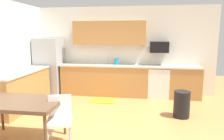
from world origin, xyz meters
TOP-DOWN VIEW (x-y plane):
  - ground_plane at (0.00, 0.00)m, footprint 12.00×12.00m
  - wall_back at (0.00, 2.65)m, footprint 5.80×0.10m
  - cabinet_run_back at (-0.43, 2.30)m, footprint 2.65×0.60m
  - cabinet_run_back_right at (1.95, 2.30)m, footprint 0.90×0.60m
  - cabinet_run_left at (-2.30, 0.80)m, footprint 0.60×2.00m
  - countertop_back at (0.00, 2.30)m, footprint 4.80×0.64m
  - countertop_left at (-2.30, 0.80)m, footprint 0.64×2.00m
  - upper_cabinets_back at (-0.30, 2.43)m, footprint 2.20×0.34m
  - refrigerator at (-2.18, 2.22)m, footprint 0.76×0.70m
  - oven_range at (1.20, 2.30)m, footprint 0.60×0.60m
  - microwave at (1.20, 2.40)m, footprint 0.54×0.36m
  - sink_basin at (-0.35, 2.30)m, footprint 0.48×0.40m
  - sink_faucet at (-0.35, 2.48)m, footprint 0.02×0.02m
  - dining_table at (-1.32, -0.85)m, footprint 1.40×0.90m
  - chair_near_table at (-0.60, -0.86)m, footprint 0.50×0.50m
  - trash_bin at (1.63, 0.74)m, footprint 0.36×0.36m
  - floor_mat at (-0.37, 1.65)m, footprint 0.70×0.50m
  - kettle at (-0.06, 2.35)m, footprint 0.14×0.14m

SIDE VIEW (x-z plane):
  - ground_plane at x=0.00m, z-range 0.00..0.00m
  - floor_mat at x=-0.37m, z-range 0.00..0.01m
  - trash_bin at x=1.63m, z-range 0.00..0.60m
  - cabinet_run_back at x=-0.43m, z-range 0.00..0.90m
  - cabinet_run_back_right at x=1.95m, z-range 0.00..0.90m
  - cabinet_run_left at x=-2.30m, z-range 0.00..0.90m
  - oven_range at x=1.20m, z-range 0.00..0.91m
  - chair_near_table at x=-0.60m, z-range 0.08..0.93m
  - dining_table at x=-1.32m, z-range 0.31..1.06m
  - refrigerator at x=-2.18m, z-range 0.00..1.74m
  - sink_basin at x=-0.35m, z-range 0.81..0.95m
  - countertop_back at x=0.00m, z-range 0.90..0.94m
  - countertop_left at x=-2.30m, z-range 0.90..0.94m
  - kettle at x=-0.06m, z-range 0.92..1.12m
  - sink_faucet at x=-0.35m, z-range 0.92..1.16m
  - wall_back at x=0.00m, z-range 0.00..2.70m
  - microwave at x=1.20m, z-range 1.32..1.64m
  - upper_cabinets_back at x=-0.30m, z-range 1.55..2.25m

